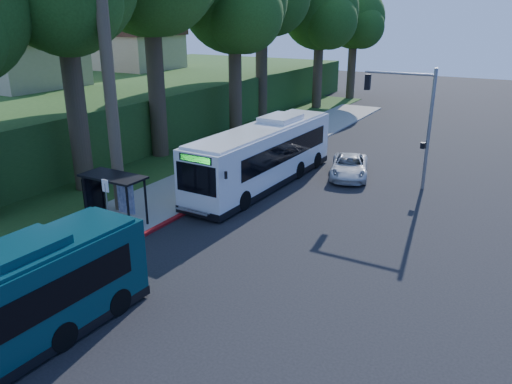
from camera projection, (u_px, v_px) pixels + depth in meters
The scene contains 13 objects.
ground at pixel (272, 232), 23.71m from camera, with size 140.00×140.00×0.00m, color black.
sidewalk at pixel (154, 204), 27.10m from camera, with size 4.50×70.00×0.12m, color gray.
red_curb at pixel (134, 240), 22.76m from camera, with size 0.25×30.00×0.13m, color maroon.
grass_verge at pixel (138, 166), 33.87m from camera, with size 8.00×70.00×0.06m, color #234719.
bus_shelter at pixel (113, 188), 24.16m from camera, with size 3.20×1.51×2.55m.
stop_sign_pole at pixel (107, 204), 21.45m from camera, with size 0.35×0.06×3.17m.
traffic_signal_pole at pixel (413, 113), 28.62m from camera, with size 4.10×0.30×7.00m.
hillside_backdrop at pixel (104, 96), 47.53m from camera, with size 24.00×60.00×8.80m.
tree_2 at pixel (235, 5), 38.81m from camera, with size 8.82×8.40×15.12m.
tree_4 at pixel (321, 15), 51.91m from camera, with size 8.40×8.00×14.14m.
tree_5 at pixel (355, 22), 58.24m from camera, with size 7.35×7.00×12.86m.
white_bus at pixel (264, 154), 29.81m from camera, with size 3.12×13.05×3.87m.
pickup at pixel (349, 166), 31.58m from camera, with size 2.24×4.85×1.35m, color silver.
Camera 1 is at (10.12, -19.19, 9.77)m, focal length 35.00 mm.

